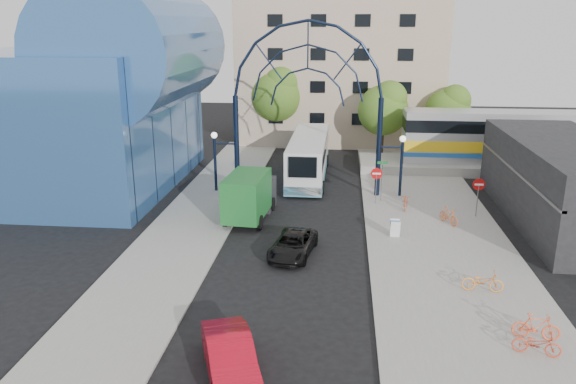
# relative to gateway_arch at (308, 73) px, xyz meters

# --- Properties ---
(ground) EXTENTS (120.00, 120.00, 0.00)m
(ground) POSITION_rel_gateway_arch_xyz_m (0.00, -14.00, -8.56)
(ground) COLOR black
(ground) RESTS_ON ground
(sidewalk_east) EXTENTS (8.00, 56.00, 0.12)m
(sidewalk_east) POSITION_rel_gateway_arch_xyz_m (8.00, -10.00, -8.50)
(sidewalk_east) COLOR gray
(sidewalk_east) RESTS_ON ground
(plaza_west) EXTENTS (5.00, 50.00, 0.12)m
(plaza_west) POSITION_rel_gateway_arch_xyz_m (-6.50, -8.00, -8.50)
(plaza_west) COLOR gray
(plaza_west) RESTS_ON ground
(gateway_arch) EXTENTS (13.64, 0.44, 12.10)m
(gateway_arch) POSITION_rel_gateway_arch_xyz_m (0.00, 0.00, 0.00)
(gateway_arch) COLOR black
(gateway_arch) RESTS_ON ground
(stop_sign) EXTENTS (0.80, 0.07, 2.50)m
(stop_sign) POSITION_rel_gateway_arch_xyz_m (4.80, -2.00, -6.56)
(stop_sign) COLOR slate
(stop_sign) RESTS_ON sidewalk_east
(do_not_enter_sign) EXTENTS (0.76, 0.07, 2.48)m
(do_not_enter_sign) POSITION_rel_gateway_arch_xyz_m (11.00, -4.00, -6.58)
(do_not_enter_sign) COLOR slate
(do_not_enter_sign) RESTS_ON sidewalk_east
(street_name_sign) EXTENTS (0.70, 0.70, 2.80)m
(street_name_sign) POSITION_rel_gateway_arch_xyz_m (5.20, -1.40, -6.43)
(street_name_sign) COLOR slate
(street_name_sign) RESTS_ON sidewalk_east
(sandwich_board) EXTENTS (0.55, 0.61, 0.99)m
(sandwich_board) POSITION_rel_gateway_arch_xyz_m (5.60, -8.02, -7.81)
(sandwich_board) COLOR white
(sandwich_board) RESTS_ON sidewalk_east
(transit_hall) EXTENTS (16.50, 18.00, 14.50)m
(transit_hall) POSITION_rel_gateway_arch_xyz_m (-15.30, 1.00, -1.86)
(transit_hall) COLOR #315C97
(transit_hall) RESTS_ON ground
(commercial_block_east) EXTENTS (6.00, 16.00, 5.00)m
(commercial_block_east) POSITION_rel_gateway_arch_xyz_m (16.00, -4.00, -6.06)
(commercial_block_east) COLOR black
(commercial_block_east) RESTS_ON ground
(apartment_block) EXTENTS (20.00, 12.10, 14.00)m
(apartment_block) POSITION_rel_gateway_arch_xyz_m (2.00, 20.97, -1.55)
(apartment_block) COLOR tan
(apartment_block) RESTS_ON ground
(train_platform) EXTENTS (32.00, 5.00, 0.80)m
(train_platform) POSITION_rel_gateway_arch_xyz_m (20.00, 8.00, -8.16)
(train_platform) COLOR gray
(train_platform) RESTS_ON ground
(train_car) EXTENTS (25.10, 3.05, 4.20)m
(train_car) POSITION_rel_gateway_arch_xyz_m (20.00, 8.00, -5.66)
(train_car) COLOR #B7B7BC
(train_car) RESTS_ON train_platform
(tree_north_a) EXTENTS (4.48, 4.48, 7.00)m
(tree_north_a) POSITION_rel_gateway_arch_xyz_m (6.12, 11.93, -3.95)
(tree_north_a) COLOR #382314
(tree_north_a) RESTS_ON ground
(tree_north_b) EXTENTS (5.12, 5.12, 8.00)m
(tree_north_b) POSITION_rel_gateway_arch_xyz_m (-3.88, 15.93, -3.29)
(tree_north_b) COLOR #382314
(tree_north_b) RESTS_ON ground
(tree_north_c) EXTENTS (4.16, 4.16, 6.50)m
(tree_north_c) POSITION_rel_gateway_arch_xyz_m (12.12, 13.93, -4.28)
(tree_north_c) COLOR #382314
(tree_north_c) RESTS_ON ground
(city_bus) EXTENTS (2.92, 12.10, 3.31)m
(city_bus) POSITION_rel_gateway_arch_xyz_m (-0.15, 4.62, -6.83)
(city_bus) COLOR silver
(city_bus) RESTS_ON ground
(green_truck) EXTENTS (2.71, 6.14, 3.02)m
(green_truck) POSITION_rel_gateway_arch_xyz_m (-3.19, -5.34, -7.05)
(green_truck) COLOR black
(green_truck) RESTS_ON ground
(black_suv) EXTENTS (2.64, 4.58, 1.20)m
(black_suv) POSITION_rel_gateway_arch_xyz_m (0.01, -11.00, -7.96)
(black_suv) COLOR black
(black_suv) RESTS_ON ground
(red_sedan) EXTENTS (3.05, 4.83, 1.50)m
(red_sedan) POSITION_rel_gateway_arch_xyz_m (-1.19, -21.84, -7.80)
(red_sedan) COLOR #A80A1A
(red_sedan) RESTS_ON ground
(bike_near_a) EXTENTS (0.87, 1.93, 0.98)m
(bike_near_a) POSITION_rel_gateway_arch_xyz_m (6.73, -2.79, -7.95)
(bike_near_a) COLOR #CA4D28
(bike_near_a) RESTS_ON sidewalk_east
(bike_near_b) EXTENTS (1.23, 1.74, 1.03)m
(bike_near_b) POSITION_rel_gateway_arch_xyz_m (9.01, -5.55, -7.92)
(bike_near_b) COLOR orange
(bike_near_b) RESTS_ON sidewalk_east
(bike_far_a) EXTENTS (1.91, 0.80, 0.98)m
(bike_far_a) POSITION_rel_gateway_arch_xyz_m (9.00, -14.51, -7.95)
(bike_far_a) COLOR orange
(bike_far_a) RESTS_ON sidewalk_east
(bike_far_b) EXTENTS (1.85, 0.76, 1.08)m
(bike_far_b) POSITION_rel_gateway_arch_xyz_m (10.12, -18.47, -7.90)
(bike_far_b) COLOR #FE5E32
(bike_far_b) RESTS_ON sidewalk_east
(bike_far_c) EXTENTS (1.81, 0.98, 0.90)m
(bike_far_c) POSITION_rel_gateway_arch_xyz_m (9.82, -19.55, -7.98)
(bike_far_c) COLOR #D7482B
(bike_far_c) RESTS_ON sidewalk_east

